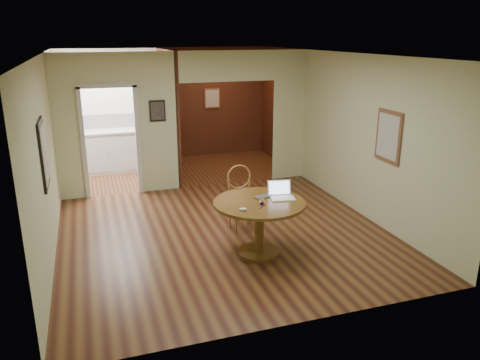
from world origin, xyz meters
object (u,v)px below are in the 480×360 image
object	(u,v)px
dining_table	(259,215)
chair	(241,194)
open_laptop	(281,193)
closed_laptop	(266,197)

from	to	relation	value
dining_table	chair	size ratio (longest dim) A/B	1.24
dining_table	open_laptop	xyz separation A→B (m)	(0.35, 0.06, 0.27)
chair	open_laptop	world-z (taller)	chair
open_laptop	dining_table	bearing A→B (deg)	-158.27
dining_table	closed_laptop	xyz separation A→B (m)	(0.14, 0.11, 0.22)
dining_table	chair	world-z (taller)	chair
dining_table	open_laptop	bearing A→B (deg)	10.19
closed_laptop	dining_table	bearing A→B (deg)	-158.02
closed_laptop	chair	bearing A→B (deg)	78.06
chair	dining_table	bearing A→B (deg)	-94.39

